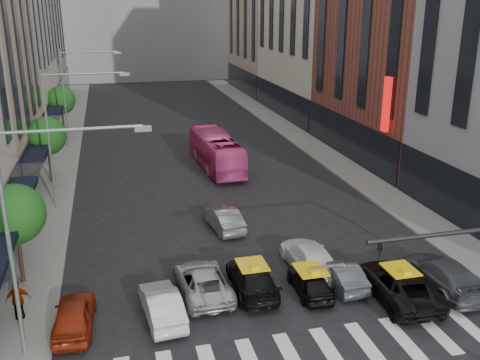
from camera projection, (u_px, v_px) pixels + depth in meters
sidewalk_left at (60, 167)px, 44.58m from camera, size 3.00×96.00×0.15m
sidewalk_right at (317, 149)px, 49.84m from camera, size 3.00×96.00×0.15m
building_right_b at (400, 4)px, 44.27m from camera, size 8.00×18.00×26.00m
tree_near at (14, 214)px, 24.96m from camera, size 2.88×2.88×4.95m
tree_mid at (46, 136)px, 39.70m from camera, size 2.88×2.88×4.95m
tree_far at (61, 100)px, 54.44m from camera, size 2.88×2.88×4.95m
streetlamp_near at (33, 212)px, 19.12m from camera, size 5.38×0.25×9.00m
streetlamp_mid at (63, 121)px, 33.86m from camera, size 5.38×0.25×9.00m
streetlamp_far at (74, 86)px, 48.61m from camera, size 5.38×0.25×9.00m
liberty_sign at (386, 104)px, 39.01m from camera, size 0.30×0.70×4.00m
car_red at (74, 315)px, 22.23m from camera, size 1.83×4.06×1.36m
car_white_front at (162, 304)px, 23.04m from camera, size 1.83×4.23×1.36m
car_silver at (203, 281)px, 25.00m from camera, size 2.42×4.90×1.34m
taxi_left at (252, 278)px, 25.24m from camera, size 2.11×4.79×1.37m
taxi_center at (310, 282)px, 25.06m from camera, size 1.58×3.63×1.22m
car_grey_mid at (340, 273)px, 25.83m from camera, size 1.47×3.92×1.28m
taxi_right at (399, 284)px, 24.61m from camera, size 2.74×5.39×1.46m
car_grey_curb at (443, 274)px, 25.46m from camera, size 2.16×5.16×1.49m
car_row2_left at (223, 218)px, 32.25m from camera, size 1.98×4.34×1.38m
car_row2_right at (309, 257)px, 27.29m from camera, size 2.02×4.94×1.43m
bus at (216, 151)px, 44.14m from camera, size 2.84×10.49×2.90m
pedestrian_far at (18, 300)px, 22.69m from camera, size 1.08×0.53×1.79m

